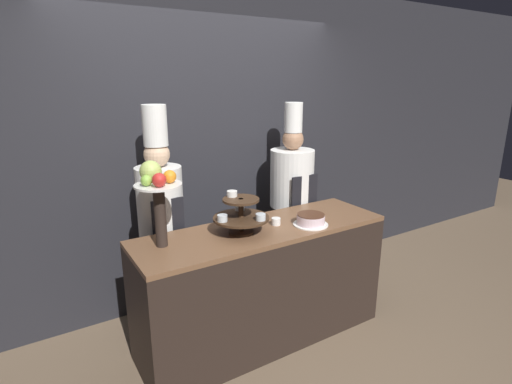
% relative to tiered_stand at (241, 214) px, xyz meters
% --- Properties ---
extents(ground_plane, '(14.00, 14.00, 0.00)m').
position_rel_tiered_stand_xyz_m(ground_plane, '(0.19, -0.30, -1.07)').
color(ground_plane, brown).
extents(wall_back, '(10.00, 0.06, 2.80)m').
position_rel_tiered_stand_xyz_m(wall_back, '(0.19, 0.90, 0.33)').
color(wall_back, '#232328').
rests_on(wall_back, ground_plane).
extents(buffet_counter, '(1.92, 0.59, 0.92)m').
position_rel_tiered_stand_xyz_m(buffet_counter, '(0.19, -0.00, -0.60)').
color(buffet_counter, black).
rests_on(buffet_counter, ground_plane).
extents(tiered_stand, '(0.40, 0.40, 0.30)m').
position_rel_tiered_stand_xyz_m(tiered_stand, '(0.00, 0.00, 0.00)').
color(tiered_stand, '#3D2819').
rests_on(tiered_stand, buffet_counter).
extents(fruit_pedestal, '(0.30, 0.30, 0.56)m').
position_rel_tiered_stand_xyz_m(fruit_pedestal, '(-0.56, 0.09, 0.25)').
color(fruit_pedestal, '#2D231E').
rests_on(fruit_pedestal, buffet_counter).
extents(cake_round, '(0.26, 0.26, 0.09)m').
position_rel_tiered_stand_xyz_m(cake_round, '(0.52, -0.14, -0.10)').
color(cake_round, white).
rests_on(cake_round, buffet_counter).
extents(cup_white, '(0.07, 0.07, 0.05)m').
position_rel_tiered_stand_xyz_m(cup_white, '(0.30, 0.00, -0.11)').
color(cup_white, white).
rests_on(cup_white, buffet_counter).
extents(chef_left, '(0.35, 0.35, 1.81)m').
position_rel_tiered_stand_xyz_m(chef_left, '(-0.41, 0.52, -0.09)').
color(chef_left, black).
rests_on(chef_left, ground_plane).
extents(chef_center_left, '(0.40, 0.40, 1.78)m').
position_rel_tiered_stand_xyz_m(chef_center_left, '(0.83, 0.52, -0.12)').
color(chef_center_left, '#38332D').
rests_on(chef_center_left, ground_plane).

